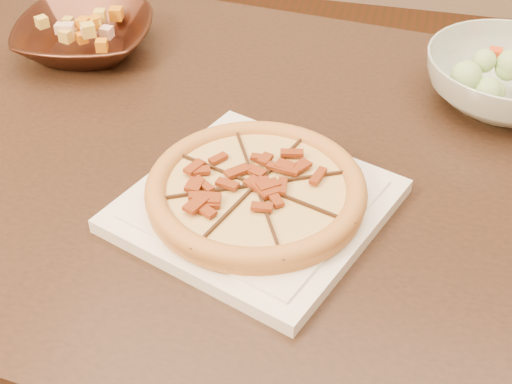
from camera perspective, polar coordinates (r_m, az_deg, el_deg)
dining_table at (r=1.04m, az=-4.76°, el=-0.74°), size 1.37×0.96×0.75m
plate at (r=0.85m, az=0.00°, el=-1.02°), size 0.36×0.36×0.02m
pizza at (r=0.83m, az=0.00°, el=0.21°), size 0.26×0.26×0.03m
bronze_bowl at (r=1.19m, az=-13.51°, el=11.91°), size 0.25×0.25×0.05m
mixed_dish at (r=1.18m, az=-13.88°, el=13.64°), size 0.10×0.11×0.03m
salad_bowl at (r=1.09m, az=19.47°, el=8.46°), size 0.28×0.28×0.07m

